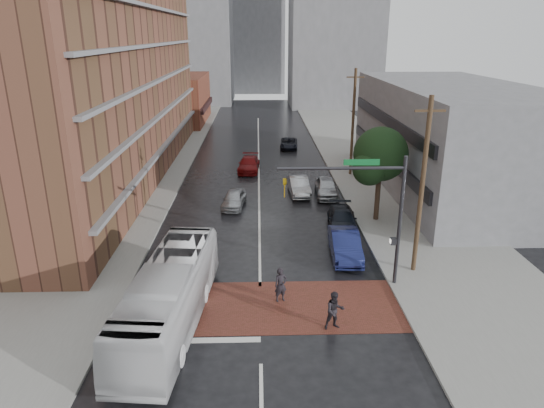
{
  "coord_description": "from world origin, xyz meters",
  "views": [
    {
      "loc": [
        -0.02,
        -20.71,
        12.96
      ],
      "look_at": [
        0.75,
        6.02,
        3.5
      ],
      "focal_mm": 32.0,
      "sensor_mm": 36.0,
      "label": 1
    }
  ],
  "objects_px": {
    "pedestrian_a": "(281,285)",
    "car_parked_near": "(345,245)",
    "car_parked_mid": "(342,219)",
    "car_parked_far": "(327,187)",
    "car_travel_b": "(299,186)",
    "suv_travel": "(289,143)",
    "car_travel_a": "(234,199)",
    "pedestrian_b": "(335,311)",
    "transit_bus": "(169,296)",
    "car_travel_c": "(249,164)"
  },
  "relations": [
    {
      "from": "pedestrian_a",
      "to": "car_parked_near",
      "type": "height_order",
      "value": "pedestrian_a"
    },
    {
      "from": "car_parked_mid",
      "to": "car_parked_far",
      "type": "height_order",
      "value": "car_parked_far"
    },
    {
      "from": "car_travel_b",
      "to": "suv_travel",
      "type": "height_order",
      "value": "car_travel_b"
    },
    {
      "from": "car_travel_a",
      "to": "car_parked_near",
      "type": "height_order",
      "value": "car_parked_near"
    },
    {
      "from": "pedestrian_a",
      "to": "car_parked_near",
      "type": "xyz_separation_m",
      "value": [
        4.16,
        5.07,
        -0.12
      ]
    },
    {
      "from": "pedestrian_a",
      "to": "pedestrian_b",
      "type": "relative_size",
      "value": 0.98
    },
    {
      "from": "car_parked_mid",
      "to": "pedestrian_b",
      "type": "bearing_deg",
      "value": -96.17
    },
    {
      "from": "pedestrian_b",
      "to": "transit_bus",
      "type": "bearing_deg",
      "value": 165.81
    },
    {
      "from": "car_travel_a",
      "to": "car_parked_far",
      "type": "bearing_deg",
      "value": 25.72
    },
    {
      "from": "car_travel_c",
      "to": "car_travel_b",
      "type": "bearing_deg",
      "value": -55.99
    },
    {
      "from": "suv_travel",
      "to": "car_parked_near",
      "type": "height_order",
      "value": "car_parked_near"
    },
    {
      "from": "car_travel_b",
      "to": "car_parked_far",
      "type": "height_order",
      "value": "car_parked_far"
    },
    {
      "from": "suv_travel",
      "to": "car_parked_far",
      "type": "relative_size",
      "value": 0.95
    },
    {
      "from": "car_travel_c",
      "to": "car_parked_mid",
      "type": "relative_size",
      "value": 1.02
    },
    {
      "from": "car_parked_mid",
      "to": "car_parked_far",
      "type": "xyz_separation_m",
      "value": [
        -0.13,
        7.11,
        0.09
      ]
    },
    {
      "from": "car_travel_b",
      "to": "suv_travel",
      "type": "distance_m",
      "value": 17.46
    },
    {
      "from": "suv_travel",
      "to": "car_parked_mid",
      "type": "bearing_deg",
      "value": -80.35
    },
    {
      "from": "transit_bus",
      "to": "pedestrian_a",
      "type": "distance_m",
      "value": 5.64
    },
    {
      "from": "car_parked_far",
      "to": "pedestrian_b",
      "type": "bearing_deg",
      "value": -93.98
    },
    {
      "from": "pedestrian_a",
      "to": "pedestrian_b",
      "type": "xyz_separation_m",
      "value": [
        2.37,
        -2.52,
        0.02
      ]
    },
    {
      "from": "transit_bus",
      "to": "car_travel_c",
      "type": "xyz_separation_m",
      "value": [
        3.21,
        26.83,
        -0.84
      ]
    },
    {
      "from": "car_parked_near",
      "to": "car_travel_b",
      "type": "bearing_deg",
      "value": 100.83
    },
    {
      "from": "car_travel_c",
      "to": "suv_travel",
      "type": "height_order",
      "value": "car_travel_c"
    },
    {
      "from": "pedestrian_b",
      "to": "car_parked_near",
      "type": "relative_size",
      "value": 0.39
    },
    {
      "from": "car_travel_c",
      "to": "car_parked_mid",
      "type": "xyz_separation_m",
      "value": [
        6.76,
        -15.18,
        -0.01
      ]
    },
    {
      "from": "car_travel_b",
      "to": "car_travel_c",
      "type": "bearing_deg",
      "value": 116.73
    },
    {
      "from": "transit_bus",
      "to": "car_travel_a",
      "type": "distance_m",
      "value": 16.44
    },
    {
      "from": "car_travel_a",
      "to": "car_travel_c",
      "type": "xyz_separation_m",
      "value": [
        1.0,
        10.57,
        0.03
      ]
    },
    {
      "from": "transit_bus",
      "to": "car_travel_a",
      "type": "bearing_deg",
      "value": 87.61
    },
    {
      "from": "pedestrian_a",
      "to": "car_travel_c",
      "type": "distance_m",
      "value": 24.9
    },
    {
      "from": "car_travel_b",
      "to": "pedestrian_b",
      "type": "bearing_deg",
      "value": -93.26
    },
    {
      "from": "car_travel_c",
      "to": "car_parked_far",
      "type": "height_order",
      "value": "car_parked_far"
    },
    {
      "from": "car_parked_mid",
      "to": "transit_bus",
      "type": "bearing_deg",
      "value": -125.7
    },
    {
      "from": "car_travel_c",
      "to": "car_parked_near",
      "type": "distance_m",
      "value": 20.68
    },
    {
      "from": "car_travel_b",
      "to": "car_parked_mid",
      "type": "height_order",
      "value": "car_travel_b"
    },
    {
      "from": "pedestrian_b",
      "to": "car_travel_c",
      "type": "bearing_deg",
      "value": 88.7
    },
    {
      "from": "car_parked_near",
      "to": "transit_bus",
      "type": "bearing_deg",
      "value": -140.58
    },
    {
      "from": "car_travel_a",
      "to": "pedestrian_a",
      "type": "bearing_deg",
      "value": -70.4
    },
    {
      "from": "car_travel_a",
      "to": "car_travel_b",
      "type": "relative_size",
      "value": 0.88
    },
    {
      "from": "pedestrian_b",
      "to": "car_parked_near",
      "type": "bearing_deg",
      "value": 66.33
    },
    {
      "from": "transit_bus",
      "to": "car_travel_c",
      "type": "distance_m",
      "value": 27.03
    },
    {
      "from": "pedestrian_a",
      "to": "car_parked_mid",
      "type": "height_order",
      "value": "pedestrian_a"
    },
    {
      "from": "transit_bus",
      "to": "car_parked_mid",
      "type": "bearing_deg",
      "value": 54.79
    },
    {
      "from": "pedestrian_a",
      "to": "car_parked_mid",
      "type": "xyz_separation_m",
      "value": [
        4.74,
        9.63,
        -0.23
      ]
    },
    {
      "from": "car_travel_c",
      "to": "pedestrian_a",
      "type": "bearing_deg",
      "value": -81.43
    },
    {
      "from": "pedestrian_a",
      "to": "suv_travel",
      "type": "relative_size",
      "value": 0.42
    },
    {
      "from": "pedestrian_a",
      "to": "car_parked_near",
      "type": "bearing_deg",
      "value": 30.47
    },
    {
      "from": "pedestrian_b",
      "to": "car_travel_c",
      "type": "height_order",
      "value": "pedestrian_b"
    },
    {
      "from": "car_travel_c",
      "to": "car_parked_far",
      "type": "relative_size",
      "value": 1.05
    },
    {
      "from": "suv_travel",
      "to": "car_parked_mid",
      "type": "xyz_separation_m",
      "value": [
        2.17,
        -25.13,
        0.09
      ]
    }
  ]
}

